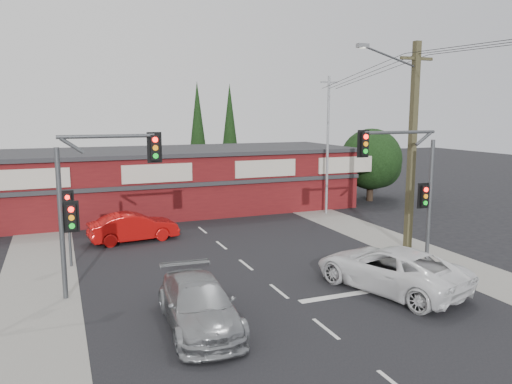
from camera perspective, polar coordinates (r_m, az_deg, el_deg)
name	(u,v)px	position (r m, az deg, el deg)	size (l,w,h in m)	color
ground	(276,289)	(19.43, 2.34, -11.07)	(120.00, 120.00, 0.00)	black
road_strip	(233,255)	(23.85, -2.60, -7.20)	(14.00, 70.00, 0.01)	black
verge_left	(39,276)	(22.67, -23.59, -8.84)	(3.00, 70.00, 0.02)	gray
verge_right	(383,238)	(27.72, 14.31, -5.15)	(3.00, 70.00, 0.02)	gray
stop_line	(376,290)	(19.86, 13.60, -10.83)	(6.50, 0.35, 0.01)	silver
white_suv	(390,268)	(19.84, 15.04, -8.43)	(2.75, 5.97, 1.66)	white
silver_suv	(199,305)	(16.10, -6.53, -12.66)	(2.09, 5.15, 1.50)	#939698
red_sedan	(134,227)	(26.94, -13.81, -3.92)	(1.59, 4.56, 1.50)	#B60C0B
lane_dashes	(326,329)	(16.30, 7.98, -15.21)	(0.12, 30.02, 0.01)	silver
shop_building	(162,180)	(34.55, -10.74, 1.36)	(27.30, 8.40, 4.22)	#531013
tree_cluster	(370,162)	(39.18, 12.86, 3.31)	(5.90, 5.10, 5.50)	#2D2116
conifer_near	(198,127)	(42.11, -6.68, 7.39)	(1.80, 1.80, 9.25)	#2D2116
conifer_far	(230,126)	(45.05, -3.01, 7.55)	(1.80, 1.80, 9.25)	#2D2116
traffic_mast_left	(91,190)	(18.88, -18.32, 0.20)	(3.77, 0.27, 5.97)	#47494C
traffic_mast_right	(410,176)	(22.90, 17.24, 1.79)	(3.96, 0.27, 5.97)	#47494C
pedestal_signal	(68,213)	(23.05, -20.68, -2.23)	(0.55, 0.27, 3.38)	#47494C
utility_pole	(410,140)	(25.25, 17.23, 5.74)	(4.38, 0.59, 10.00)	#4A442A
steel_pole	(328,143)	(33.10, 8.19, 5.56)	(1.20, 0.16, 9.00)	gray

